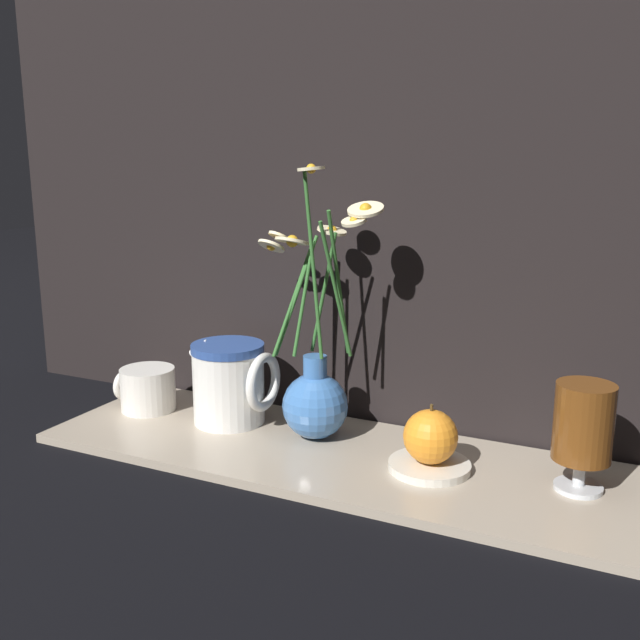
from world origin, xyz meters
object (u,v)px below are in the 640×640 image
(ceramic_pitcher, at_px, (230,379))
(orange_fruit, at_px, (430,437))
(vase_with_flowers, at_px, (315,388))
(yellow_mug, at_px, (147,389))
(tea_glass, at_px, (583,426))

(ceramic_pitcher, bearing_deg, orange_fruit, -6.94)
(vase_with_flowers, bearing_deg, yellow_mug, -177.89)
(vase_with_flowers, relative_size, orange_fruit, 4.92)
(vase_with_flowers, height_order, yellow_mug, vase_with_flowers)
(tea_glass, relative_size, orange_fruit, 1.71)
(ceramic_pitcher, height_order, orange_fruit, ceramic_pitcher)
(tea_glass, height_order, orange_fruit, tea_glass)
(ceramic_pitcher, distance_m, tea_glass, 0.49)
(ceramic_pitcher, xyz_separation_m, orange_fruit, (0.32, -0.04, -0.02))
(vase_with_flowers, distance_m, orange_fruit, 0.18)
(yellow_mug, distance_m, orange_fruit, 0.46)
(vase_with_flowers, relative_size, ceramic_pitcher, 2.86)
(ceramic_pitcher, bearing_deg, tea_glass, -1.54)
(vase_with_flowers, bearing_deg, tea_glass, -2.18)
(vase_with_flowers, distance_m, tea_glass, 0.35)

